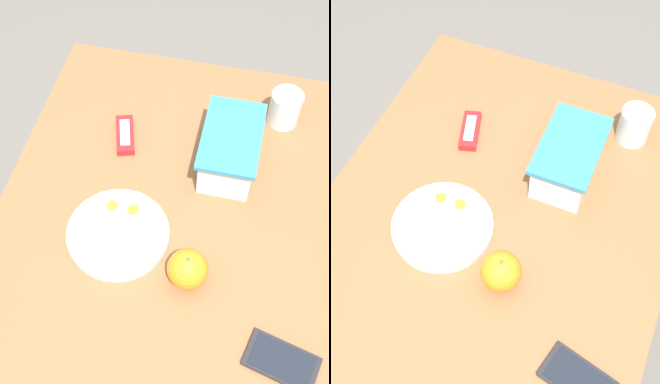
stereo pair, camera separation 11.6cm
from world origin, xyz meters
The scene contains 8 objects.
ground_plane centered at (0.00, 0.00, 0.00)m, with size 10.00×10.00×0.00m, color #66605B.
table centered at (0.00, 0.00, 0.67)m, with size 0.97×0.76×0.77m.
food_container centered at (-0.16, 0.10, 0.81)m, with size 0.21×0.13×0.10m.
orange_fruit centered at (0.15, 0.07, 0.81)m, with size 0.08×0.08×0.08m.
rice_plate centered at (0.09, -0.09, 0.79)m, with size 0.22×0.22×0.05m.
candy_bar centered at (-0.19, -0.15, 0.78)m, with size 0.12×0.07×0.02m.
cell_phone centered at (0.27, 0.27, 0.78)m, with size 0.10×0.15×0.01m.
drinking_glass centered at (-0.33, 0.21, 0.81)m, with size 0.08×0.08×0.09m.
Camera 2 is at (0.58, 0.24, 1.76)m, focal length 50.00 mm.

